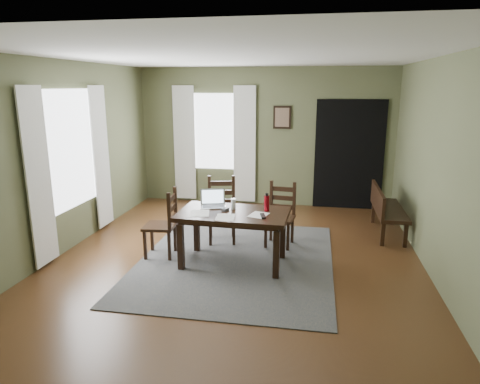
% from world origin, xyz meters
% --- Properties ---
extents(ground, '(5.00, 6.00, 0.01)m').
position_xyz_m(ground, '(0.00, 0.00, -0.01)').
color(ground, '#492C16').
extents(room_shell, '(5.02, 6.02, 2.71)m').
position_xyz_m(room_shell, '(0.00, 0.00, 1.80)').
color(room_shell, '#585D3D').
rests_on(room_shell, ground).
extents(rug, '(2.60, 3.20, 0.01)m').
position_xyz_m(rug, '(0.00, 0.00, 0.01)').
color(rug, '#404040').
rests_on(rug, ground).
extents(dining_table, '(1.46, 0.91, 0.72)m').
position_xyz_m(dining_table, '(-0.02, -0.11, 0.64)').
color(dining_table, black).
rests_on(dining_table, rug).
extents(chair_end, '(0.46, 0.45, 0.96)m').
position_xyz_m(chair_end, '(-1.03, -0.02, 0.47)').
color(chair_end, black).
rests_on(chair_end, rug).
extents(chair_back_left, '(0.52, 0.52, 0.99)m').
position_xyz_m(chair_back_left, '(-0.36, 0.74, 0.49)').
color(chair_back_left, black).
rests_on(chair_back_left, rug).
extents(chair_back_right, '(0.46, 0.46, 0.94)m').
position_xyz_m(chair_back_right, '(0.54, 0.72, 0.46)').
color(chair_back_right, black).
rests_on(chair_back_right, rug).
extents(bench, '(0.43, 1.34, 0.75)m').
position_xyz_m(bench, '(2.15, 1.51, 0.45)').
color(bench, black).
rests_on(bench, ground).
extents(laptop, '(0.40, 0.35, 0.23)m').
position_xyz_m(laptop, '(-0.35, 0.12, 0.79)').
color(laptop, '#B7B7BC').
rests_on(laptop, dining_table).
extents(computer_mouse, '(0.09, 0.12, 0.04)m').
position_xyz_m(computer_mouse, '(-0.13, -0.07, 0.75)').
color(computer_mouse, '#3F3F42').
rests_on(computer_mouse, dining_table).
extents(tv_remote, '(0.10, 0.20, 0.02)m').
position_xyz_m(tv_remote, '(0.39, -0.25, 0.74)').
color(tv_remote, black).
rests_on(tv_remote, dining_table).
extents(drinking_glass, '(0.07, 0.07, 0.14)m').
position_xyz_m(drinking_glass, '(-0.04, 0.03, 0.80)').
color(drinking_glass, silver).
rests_on(drinking_glass, dining_table).
extents(water_bottle, '(0.09, 0.09, 0.24)m').
position_xyz_m(water_bottle, '(0.41, 0.01, 0.84)').
color(water_bottle, '#9D0C17').
rests_on(water_bottle, dining_table).
extents(paper_a, '(0.31, 0.36, 0.00)m').
position_xyz_m(paper_a, '(-0.44, -0.25, 0.73)').
color(paper_a, white).
rests_on(paper_a, dining_table).
extents(paper_b, '(0.28, 0.32, 0.00)m').
position_xyz_m(paper_b, '(0.33, -0.19, 0.73)').
color(paper_b, white).
rests_on(paper_b, dining_table).
extents(paper_e, '(0.26, 0.32, 0.00)m').
position_xyz_m(paper_e, '(-0.07, -0.36, 0.73)').
color(paper_e, white).
rests_on(paper_e, dining_table).
extents(window_left, '(0.01, 1.30, 1.70)m').
position_xyz_m(window_left, '(-2.47, 0.20, 1.45)').
color(window_left, white).
rests_on(window_left, ground).
extents(window_back, '(1.00, 0.01, 1.50)m').
position_xyz_m(window_back, '(-1.00, 2.97, 1.45)').
color(window_back, white).
rests_on(window_back, ground).
extents(curtain_left_near, '(0.03, 0.48, 2.30)m').
position_xyz_m(curtain_left_near, '(-2.44, -0.62, 1.20)').
color(curtain_left_near, silver).
rests_on(curtain_left_near, ground).
extents(curtain_left_far, '(0.03, 0.48, 2.30)m').
position_xyz_m(curtain_left_far, '(-2.44, 1.02, 1.20)').
color(curtain_left_far, silver).
rests_on(curtain_left_far, ground).
extents(curtain_back_left, '(0.44, 0.03, 2.30)m').
position_xyz_m(curtain_back_left, '(-1.62, 2.94, 1.20)').
color(curtain_back_left, silver).
rests_on(curtain_back_left, ground).
extents(curtain_back_right, '(0.44, 0.03, 2.30)m').
position_xyz_m(curtain_back_right, '(-0.38, 2.94, 1.20)').
color(curtain_back_right, silver).
rests_on(curtain_back_right, ground).
extents(framed_picture, '(0.34, 0.03, 0.44)m').
position_xyz_m(framed_picture, '(0.35, 2.97, 1.75)').
color(framed_picture, black).
rests_on(framed_picture, ground).
extents(doorway_back, '(1.30, 0.03, 2.10)m').
position_xyz_m(doorway_back, '(1.65, 2.97, 1.05)').
color(doorway_back, black).
rests_on(doorway_back, ground).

